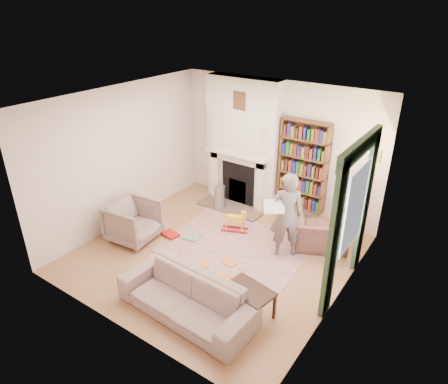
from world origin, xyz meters
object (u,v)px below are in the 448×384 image
Objects in this scene: armchair_reading at (321,232)px; sofa at (186,297)px; man_reading at (287,215)px; paraffin_heater at (220,198)px; rocking_horse at (235,221)px; armchair_left at (133,222)px; bookcase at (303,166)px; coffee_table at (249,302)px.

armchair_reading is 0.47× the size of sofa.
paraffin_heater is at bearing -57.97° from man_reading.
armchair_reading is at bearing 74.63° from sofa.
rocking_horse is at bearing -11.61° from armchair_reading.
armchair_left is 2.36m from sofa.
bookcase is 1.88× the size of armchair_reading.
armchair_left is at bearing -130.34° from bookcase.
sofa is (-0.09, -3.63, -0.87)m from bookcase.
paraffin_heater is 0.99m from rocking_horse.
sofa is 2.47m from rocking_horse.
bookcase is at bearing -112.37° from man_reading.
sofa is 4.00× the size of rocking_horse.
sofa is 1.31× the size of man_reading.
man_reading reaches higher than rocking_horse.
armchair_left reaches higher than rocking_horse.
armchair_reading is at bearing -66.12° from armchair_left.
armchair_reading is 2.42m from paraffin_heater.
rocking_horse is at bearing -122.28° from bookcase.
armchair_reading reaches higher than paraffin_heater.
armchair_reading is at bearing -45.13° from bookcase.
bookcase is 3.51× the size of rocking_horse.
man_reading reaches higher than sofa.
rocking_horse is (-0.80, -1.27, -0.94)m from bookcase.
armchair_left is 1.22× the size of coffee_table.
bookcase is 1.45m from armchair_reading.
bookcase reaches higher than man_reading.
coffee_table is at bearing -47.30° from paraffin_heater.
man_reading is 2.92× the size of paraffin_heater.
armchair_left reaches higher than paraffin_heater.
armchair_left reaches higher than coffee_table.
armchair_left is at bearing -12.33° from man_reading.
armchair_reading is 1.87× the size of rocking_horse.
sofa is (2.14, -1.01, -0.08)m from armchair_left.
man_reading reaches higher than paraffin_heater.
man_reading reaches higher than armchair_reading.
coffee_table is at bearing -106.16° from armchair_left.
armchair_reading is at bearing -6.84° from rocking_horse.
bookcase is at bearing -46.95° from armchair_left.
armchair_reading reaches higher than coffee_table.
man_reading is at bearing 26.23° from armchair_reading.
bookcase is 2.17× the size of armchair_left.
armchair_left is 2.06m from paraffin_heater.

